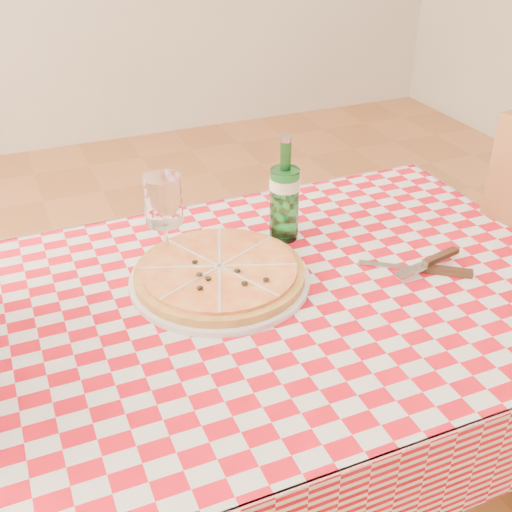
{
  "coord_description": "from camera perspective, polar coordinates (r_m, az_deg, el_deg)",
  "views": [
    {
      "loc": [
        -0.46,
        -0.98,
        1.51
      ],
      "look_at": [
        -0.02,
        0.06,
        0.82
      ],
      "focal_mm": 45.0,
      "sensor_mm": 36.0,
      "label": 1
    }
  ],
  "objects": [
    {
      "name": "dining_table",
      "position": [
        1.38,
        1.75,
        -6.68
      ],
      "size": [
        1.2,
        0.8,
        0.75
      ],
      "color": "brown",
      "rests_on": "ground"
    },
    {
      "name": "tablecloth",
      "position": [
        1.32,
        1.82,
        -3.44
      ],
      "size": [
        1.3,
        0.9,
        0.01
      ],
      "primitive_type": "cube",
      "color": "#B60B18",
      "rests_on": "dining_table"
    },
    {
      "name": "pizza_plate",
      "position": [
        1.34,
        -3.25,
        -1.45
      ],
      "size": [
        0.49,
        0.49,
        0.05
      ],
      "primitive_type": null,
      "rotation": [
        0.0,
        0.0,
        -0.35
      ],
      "color": "#CA8F43",
      "rests_on": "tablecloth"
    },
    {
      "name": "water_bottle",
      "position": [
        1.46,
        2.57,
        6.01
      ],
      "size": [
        0.08,
        0.08,
        0.25
      ],
      "primitive_type": null,
      "rotation": [
        0.0,
        0.0,
        0.14
      ],
      "color": "#196525",
      "rests_on": "tablecloth"
    },
    {
      "name": "wine_glass",
      "position": [
        1.38,
        -8.11,
        3.12
      ],
      "size": [
        0.1,
        0.1,
        0.21
      ],
      "primitive_type": null,
      "rotation": [
        0.0,
        0.0,
        0.32
      ],
      "color": "white",
      "rests_on": "tablecloth"
    },
    {
      "name": "cutlery",
      "position": [
        1.43,
        14.72,
        -0.84
      ],
      "size": [
        0.29,
        0.25,
        0.03
      ],
      "primitive_type": null,
      "rotation": [
        0.0,
        0.0,
        -0.14
      ],
      "color": "silver",
      "rests_on": "tablecloth"
    }
  ]
}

